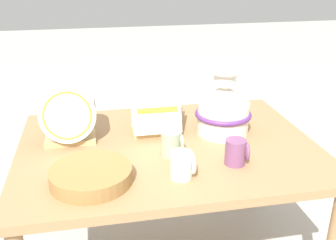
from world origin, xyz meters
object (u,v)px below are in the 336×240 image
dish_rack_round_plates (68,117)px  mug_cream_glaze (183,165)px  ceramic_vase (223,108)px  dish_rack_square_plates (156,115)px  wicker_charger_stack (91,175)px  mug_sage_glaze (172,144)px  mug_plum_glaze (236,152)px

dish_rack_round_plates → mug_cream_glaze: 0.55m
dish_rack_round_plates → mug_cream_glaze: size_ratio=2.48×
ceramic_vase → dish_rack_square_plates: bearing=167.5°
wicker_charger_stack → mug_sage_glaze: size_ratio=2.88×
wicker_charger_stack → mug_sage_glaze: 0.35m
dish_rack_square_plates → wicker_charger_stack: (-0.29, -0.37, -0.05)m
wicker_charger_stack → ceramic_vase: bearing=28.1°
mug_plum_glaze → mug_cream_glaze: 0.23m
mug_plum_glaze → mug_sage_glaze: same height
ceramic_vase → mug_plum_glaze: ceramic_vase is taller
mug_plum_glaze → mug_cream_glaze: same height
dish_rack_square_plates → mug_sage_glaze: bearing=-83.3°
mug_plum_glaze → mug_sage_glaze: bearing=152.5°
ceramic_vase → mug_sage_glaze: ceramic_vase is taller
ceramic_vase → mug_plum_glaze: (-0.04, -0.28, -0.07)m
dish_rack_round_plates → mug_sage_glaze: size_ratio=2.48×
wicker_charger_stack → mug_sage_glaze: mug_sage_glaze is taller
dish_rack_round_plates → dish_rack_square_plates: 0.37m
ceramic_vase → dish_rack_round_plates: (-0.66, 0.04, -0.01)m
dish_rack_round_plates → dish_rack_square_plates: bearing=3.8°
dish_rack_round_plates → mug_cream_glaze: (0.40, -0.38, -0.06)m
ceramic_vase → dish_rack_square_plates: (-0.29, 0.06, -0.04)m
mug_cream_glaze → mug_sage_glaze: (-0.00, 0.17, 0.00)m
ceramic_vase → wicker_charger_stack: size_ratio=1.03×
dish_rack_square_plates → wicker_charger_stack: bearing=-127.8°
mug_cream_glaze → ceramic_vase: bearing=52.4°
mug_plum_glaze → wicker_charger_stack: bearing=-177.0°
ceramic_vase → mug_cream_glaze: 0.43m
mug_cream_glaze → wicker_charger_stack: bearing=174.8°
wicker_charger_stack → mug_plum_glaze: (0.54, 0.03, 0.02)m
ceramic_vase → dish_rack_round_plates: bearing=176.6°
ceramic_vase → mug_plum_glaze: 0.29m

